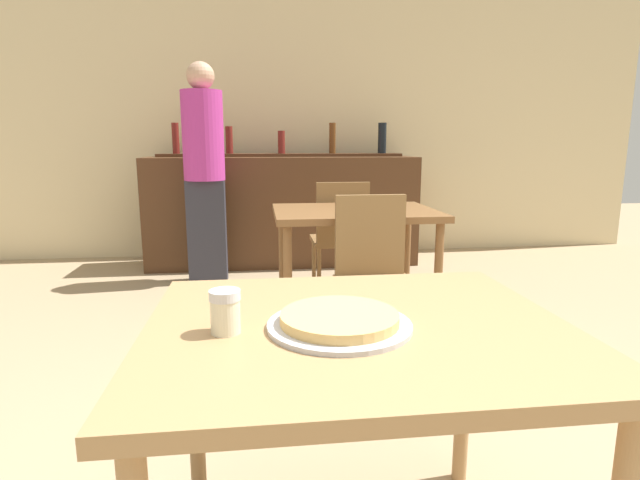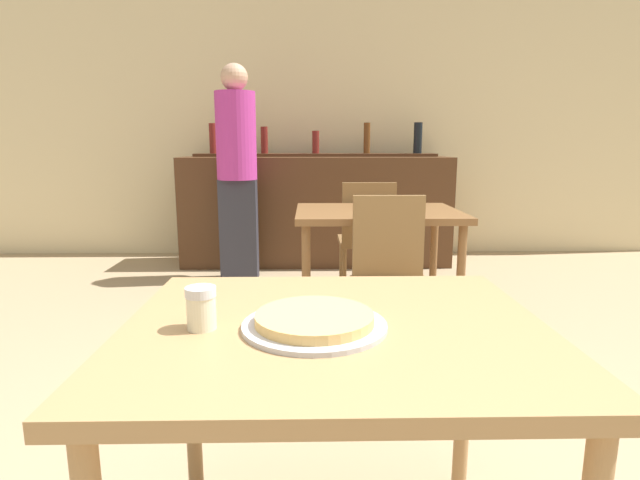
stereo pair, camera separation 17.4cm
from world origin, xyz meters
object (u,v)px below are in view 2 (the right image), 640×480
pizza_tray (314,321)px  cheese_shaker (201,308)px  chair_far_side_front (391,271)px  person_standing (237,165)px  chair_far_side_back (367,234)px

pizza_tray → cheese_shaker: size_ratio=3.39×
chair_far_side_front → cheese_shaker: bearing=-116.0°
chair_far_side_front → person_standing: (-1.04, 1.81, 0.47)m
pizza_tray → cheese_shaker: (-0.27, 0.00, 0.04)m
chair_far_side_front → cheese_shaker: chair_far_side_front is taller
chair_far_side_front → chair_far_side_back: size_ratio=1.00×
person_standing → pizza_tray: bearing=-78.8°
chair_far_side_front → chair_far_side_back: (0.00, 1.09, 0.00)m
chair_far_side_back → cheese_shaker: size_ratio=8.95×
pizza_tray → cheese_shaker: 0.27m
chair_far_side_front → pizza_tray: (-0.41, -1.38, 0.23)m
pizza_tray → person_standing: person_standing is taller
pizza_tray → cheese_shaker: cheese_shaker is taller
chair_far_side_front → pizza_tray: 1.46m
person_standing → cheese_shaker: bearing=-83.5°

